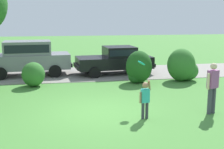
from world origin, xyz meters
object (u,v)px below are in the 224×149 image
Objects in this scene: parked_sedan at (116,59)px; parked_suv at (28,56)px; adult_onlooker at (212,85)px; child_thrower at (145,97)px; frisbee at (142,63)px.

parked_suv reaches higher than parked_sedan.
child_thrower is at bearing -176.68° from adult_onlooker.
parked_suv is at bearing 130.48° from adult_onlooker.
frisbee reaches higher than adult_onlooker.
adult_onlooker is (2.37, 0.14, 0.27)m from child_thrower.
parked_sedan is 16.15× the size of frisbee.
frisbee is (-0.32, -6.68, 0.81)m from parked_sedan.
adult_onlooker reaches higher than child_thrower.
adult_onlooker is at bearing -75.92° from parked_sedan.
parked_sedan is at bearing 86.53° from child_thrower.
parked_sedan is 7.83m from adult_onlooker.
parked_suv is 17.17× the size of frisbee.
frisbee is at bearing -92.73° from parked_sedan.
parked_suv is 3.75× the size of child_thrower.
parked_suv is at bearing 122.93° from frisbee.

